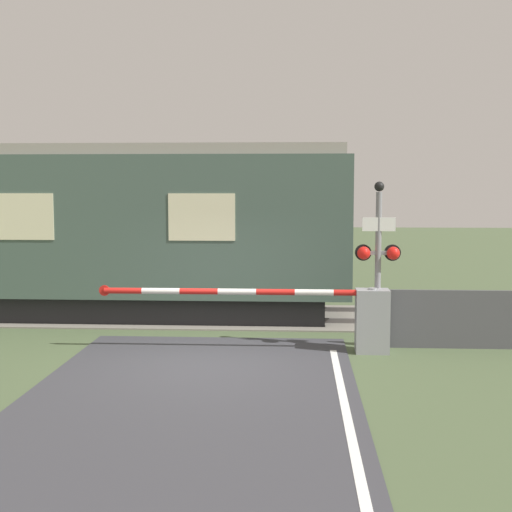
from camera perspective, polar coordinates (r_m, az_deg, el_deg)
ground_plane at (r=12.39m, az=-3.85°, el=-8.55°), size 80.00×80.00×0.00m
track_bed at (r=16.57m, az=-1.97°, el=-4.81°), size 36.00×3.20×0.13m
train at (r=17.29m, az=-16.52°, el=2.03°), size 14.06×2.82×3.93m
crossing_barrier at (r=13.13m, az=7.51°, el=-4.77°), size 5.34×0.44×1.20m
signal_post at (r=13.20m, az=9.75°, el=0.07°), size 0.83×0.26×3.11m
roadside_fence at (r=13.97m, az=17.76°, el=-4.87°), size 3.70×0.06×1.10m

